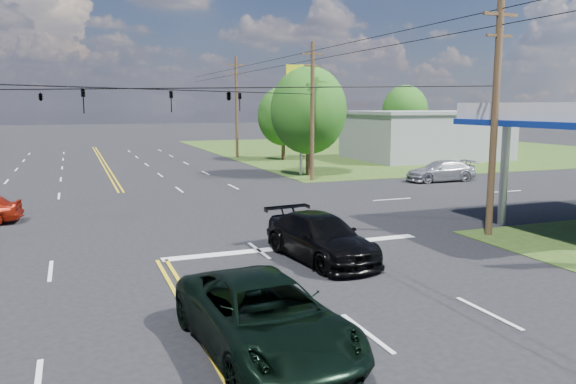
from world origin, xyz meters
name	(u,v)px	position (x,y,z in m)	size (l,w,h in m)	color
ground	(136,217)	(0.00, 12.00, 0.00)	(280.00, 280.00, 0.00)	black
grass_ne	(402,149)	(35.00, 44.00, 0.00)	(46.00, 48.00, 0.03)	#283E13
stop_bar	(297,247)	(5.00, 4.00, 0.00)	(10.00, 0.50, 0.02)	silver
retail_ne	(425,137)	(30.00, 32.00, 2.20)	(14.00, 10.00, 4.40)	gray
pole_se	(495,114)	(13.00, 3.00, 4.92)	(1.60, 0.28, 9.50)	#47331E
pole_ne	(312,110)	(13.00, 21.00, 4.92)	(1.60, 0.28, 9.50)	#47331E
pole_right_far	(236,106)	(13.00, 40.00, 5.17)	(1.60, 0.28, 10.00)	#47331E
span_wire_signals	(130,89)	(0.00, 12.00, 6.00)	(26.00, 18.00, 1.13)	black
power_lines	(133,24)	(0.00, 10.00, 8.60)	(26.04, 100.00, 0.64)	black
tree_right_a	(309,110)	(14.00, 24.00, 4.87)	(5.70, 5.70, 8.18)	#47331E
tree_right_b	(283,116)	(16.50, 36.00, 4.22)	(4.94, 4.94, 7.09)	#47331E
tree_far_r	(405,111)	(34.00, 42.00, 4.54)	(5.32, 5.32, 7.63)	#47331E
pickup_dkgreen	(264,317)	(0.96, -4.09, 0.80)	(2.65, 5.76, 1.60)	black
suv_black	(321,237)	(5.14, 2.21, 0.77)	(2.15, 5.29, 1.53)	black
sedan_far	(440,171)	(21.24, 17.50, 0.72)	(2.02, 4.98, 1.45)	#ACABB0
polesign_ne	(301,89)	(13.36, 23.92, 6.42)	(2.27, 0.67, 8.21)	#A5A5AA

